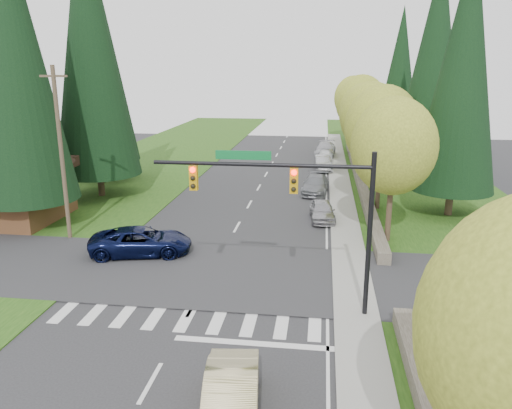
% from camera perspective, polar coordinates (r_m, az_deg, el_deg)
% --- Properties ---
extents(ground, '(120.00, 120.00, 0.00)m').
position_cam_1_polar(ground, '(18.24, -10.89, -17.58)').
color(ground, '#28282B').
rests_on(ground, ground).
extents(grass_east, '(14.00, 110.00, 0.06)m').
position_cam_1_polar(grass_east, '(36.64, 19.55, -1.07)').
color(grass_east, '#1E4512').
rests_on(grass_east, ground).
extents(grass_west, '(14.00, 110.00, 0.06)m').
position_cam_1_polar(grass_west, '(40.19, -19.64, 0.33)').
color(grass_west, '#1E4512').
rests_on(grass_west, ground).
extents(cross_street, '(120.00, 8.00, 0.10)m').
position_cam_1_polar(cross_street, '(25.06, -5.13, -7.82)').
color(cross_street, '#28282B').
rests_on(cross_street, ground).
extents(sidewalk_east, '(1.80, 80.00, 0.13)m').
position_cam_1_polar(sidewalk_east, '(37.76, 9.88, 0.13)').
color(sidewalk_east, gray).
rests_on(sidewalk_east, ground).
extents(curb_east, '(0.20, 80.00, 0.13)m').
position_cam_1_polar(curb_east, '(37.74, 8.59, 0.18)').
color(curb_east, gray).
rests_on(curb_east, ground).
extents(stone_wall_north, '(0.70, 40.00, 0.70)m').
position_cam_1_polar(stone_wall_north, '(45.56, 11.70, 3.02)').
color(stone_wall_north, '#4C4438').
rests_on(stone_wall_north, ground).
extents(traffic_signal, '(8.70, 0.37, 6.80)m').
position_cam_1_polar(traffic_signal, '(19.57, 4.82, 0.95)').
color(traffic_signal, black).
rests_on(traffic_signal, ground).
extents(brown_building, '(8.40, 8.40, 5.40)m').
position_cam_1_polar(brown_building, '(36.35, -26.43, 3.13)').
color(brown_building, '#4C2D19').
rests_on(brown_building, ground).
extents(utility_pole, '(1.60, 0.24, 10.00)m').
position_cam_1_polar(utility_pole, '(30.64, -21.35, 5.50)').
color(utility_pole, '#473828').
rests_on(utility_pole, ground).
extents(decid_tree_0, '(4.80, 4.80, 8.37)m').
position_cam_1_polar(decid_tree_0, '(29.02, 15.47, 6.41)').
color(decid_tree_0, '#38281C').
rests_on(decid_tree_0, ground).
extents(decid_tree_1, '(5.20, 5.20, 8.80)m').
position_cam_1_polar(decid_tree_1, '(35.90, 14.22, 8.44)').
color(decid_tree_1, '#38281C').
rests_on(decid_tree_1, ground).
extents(decid_tree_2, '(5.00, 5.00, 8.82)m').
position_cam_1_polar(decid_tree_2, '(42.79, 12.96, 9.74)').
color(decid_tree_2, '#38281C').
rests_on(decid_tree_2, ground).
extents(decid_tree_3, '(5.00, 5.00, 8.55)m').
position_cam_1_polar(decid_tree_3, '(49.77, 12.36, 10.21)').
color(decid_tree_3, '#38281C').
rests_on(decid_tree_3, ground).
extents(decid_tree_4, '(5.40, 5.40, 9.18)m').
position_cam_1_polar(decid_tree_4, '(56.71, 11.95, 11.22)').
color(decid_tree_4, '#38281C').
rests_on(decid_tree_4, ground).
extents(decid_tree_5, '(4.80, 4.80, 8.30)m').
position_cam_1_polar(decid_tree_5, '(63.70, 11.30, 11.20)').
color(decid_tree_5, '#38281C').
rests_on(decid_tree_5, ground).
extents(decid_tree_6, '(5.20, 5.20, 8.86)m').
position_cam_1_polar(decid_tree_6, '(70.66, 11.07, 11.86)').
color(decid_tree_6, '#38281C').
rests_on(decid_tree_6, ground).
extents(conifer_w_a, '(6.12, 6.12, 19.80)m').
position_cam_1_polar(conifer_w_a, '(33.80, -26.05, 15.50)').
color(conifer_w_a, '#38281C').
rests_on(conifer_w_a, ground).
extents(conifer_w_b, '(5.44, 5.44, 17.80)m').
position_cam_1_polar(conifer_w_b, '(38.78, -26.40, 13.76)').
color(conifer_w_b, '#38281C').
rests_on(conifer_w_b, ground).
extents(conifer_w_c, '(6.46, 6.46, 20.80)m').
position_cam_1_polar(conifer_w_c, '(40.34, -18.49, 16.68)').
color(conifer_w_c, '#38281C').
rests_on(conifer_w_c, ground).
extents(conifer_w_e, '(5.78, 5.78, 18.80)m').
position_cam_1_polar(conifer_w_e, '(46.60, -17.39, 15.25)').
color(conifer_w_e, '#38281C').
rests_on(conifer_w_e, ground).
extents(conifer_e_a, '(5.44, 5.44, 17.80)m').
position_cam_1_polar(conifer_e_a, '(35.53, 22.62, 14.16)').
color(conifer_e_a, '#38281C').
rests_on(conifer_e_a, ground).
extents(conifer_e_b, '(6.12, 6.12, 19.80)m').
position_cam_1_polar(conifer_e_b, '(49.42, 19.77, 15.61)').
color(conifer_e_b, '#38281C').
rests_on(conifer_e_b, ground).
extents(conifer_e_c, '(5.10, 5.10, 16.80)m').
position_cam_1_polar(conifer_e_c, '(63.05, 16.13, 14.29)').
color(conifer_e_c, '#38281C').
rests_on(conifer_e_c, ground).
extents(sedan_champagne, '(2.06, 4.58, 1.46)m').
position_cam_1_polar(sedan_champagne, '(15.23, -2.90, -21.39)').
color(sedan_champagne, beige).
rests_on(sedan_champagne, ground).
extents(suv_navy, '(5.85, 3.66, 1.51)m').
position_cam_1_polar(suv_navy, '(27.80, -13.00, -4.12)').
color(suv_navy, black).
rests_on(suv_navy, ground).
extents(parked_car_a, '(1.89, 4.01, 1.32)m').
position_cam_1_polar(parked_car_a, '(33.45, 7.58, -0.70)').
color(parked_car_a, '#A0A0A4').
rests_on(parked_car_a, ground).
extents(parked_car_b, '(2.33, 4.96, 1.40)m').
position_cam_1_polar(parked_car_b, '(40.70, 6.84, 2.28)').
color(parked_car_b, gray).
rests_on(parked_car_b, ground).
extents(parked_car_c, '(1.91, 4.51, 1.45)m').
position_cam_1_polar(parked_car_c, '(49.87, 7.66, 4.70)').
color(parked_car_c, '#A7A7AC').
rests_on(parked_car_c, ground).
extents(parked_car_d, '(1.56, 3.83, 1.30)m').
position_cam_1_polar(parked_car_d, '(54.51, 7.93, 5.52)').
color(parked_car_d, silver).
rests_on(parked_car_d, ground).
extents(parked_car_e, '(2.58, 5.52, 1.56)m').
position_cam_1_polar(parked_car_e, '(58.15, 7.94, 6.26)').
color(parked_car_e, '#B1B2B6').
rests_on(parked_car_e, ground).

